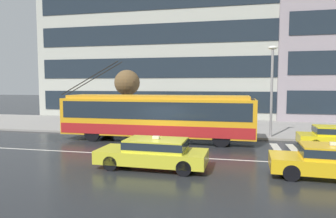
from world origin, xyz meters
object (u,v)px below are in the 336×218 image
object	(u,v)px
taxi_oncoming_far	(330,160)
pedestrian_at_shelter	(178,118)
trolleybus	(157,116)
taxi_oncoming_near	(154,152)
bus_shelter	(166,105)
street_lamp	(272,83)
street_tree_bare	(127,83)
pedestrian_approaching_curb	(152,117)

from	to	relation	value
taxi_oncoming_far	pedestrian_at_shelter	xyz separation A→B (m)	(-7.62, 9.53, 0.39)
trolleybus	taxi_oncoming_near	world-z (taller)	trolleybus
trolleybus	taxi_oncoming_far	distance (m)	10.40
bus_shelter	street_lamp	size ratio (longest dim) A/B	0.66
taxi_oncoming_far	street_tree_bare	xyz separation A→B (m)	(-11.98, 10.59, 2.99)
taxi_oncoming_far	trolleybus	bearing A→B (deg)	143.96
taxi_oncoming_far	street_tree_bare	distance (m)	16.26
taxi_oncoming_near	pedestrian_at_shelter	size ratio (longest dim) A/B	2.94
pedestrian_at_shelter	street_lamp	xyz separation A→B (m)	(6.45, -1.27, 2.61)
trolleybus	pedestrian_approaching_curb	world-z (taller)	trolleybus
trolleybus	pedestrian_approaching_curb	distance (m)	4.22
bus_shelter	street_lamp	xyz separation A→B (m)	(7.50, -1.74, 1.68)
pedestrian_at_shelter	street_lamp	size ratio (longest dim) A/B	0.27
bus_shelter	street_tree_bare	distance (m)	3.75
trolleybus	taxi_oncoming_far	size ratio (longest dim) A/B	2.92
pedestrian_at_shelter	street_lamp	bearing A→B (deg)	-11.09
street_tree_bare	street_lamp	bearing A→B (deg)	-12.15
bus_shelter	street_lamp	world-z (taller)	street_lamp
taxi_oncoming_near	street_tree_bare	xyz separation A→B (m)	(-5.03, 10.66, 2.98)
taxi_oncoming_near	street_lamp	distance (m)	10.58
pedestrian_approaching_curb	street_lamp	distance (m)	9.19
trolleybus	taxi_oncoming_far	world-z (taller)	trolleybus
taxi_oncoming_near	street_tree_bare	world-z (taller)	street_tree_bare
trolleybus	taxi_oncoming_near	xyz separation A→B (m)	(1.42, -6.17, -0.90)
taxi_oncoming_near	bus_shelter	size ratio (longest dim) A/B	1.20
bus_shelter	street_tree_bare	bearing A→B (deg)	169.91
trolleybus	street_lamp	bearing A→B (deg)	16.72
taxi_oncoming_near	street_lamp	world-z (taller)	street_lamp
bus_shelter	pedestrian_at_shelter	distance (m)	1.48
taxi_oncoming_far	bus_shelter	distance (m)	13.30
bus_shelter	pedestrian_at_shelter	xyz separation A→B (m)	(1.04, -0.47, -0.94)
trolleybus	pedestrian_at_shelter	xyz separation A→B (m)	(0.75, 3.43, -0.51)
taxi_oncoming_near	street_lamp	xyz separation A→B (m)	(5.79, 8.34, 3.00)
taxi_oncoming_near	pedestrian_approaching_curb	world-z (taller)	pedestrian_approaching_curb
pedestrian_approaching_curb	street_lamp	world-z (taller)	street_lamp
taxi_oncoming_near	taxi_oncoming_far	size ratio (longest dim) A/B	1.09
bus_shelter	street_tree_bare	world-z (taller)	street_tree_bare
street_lamp	pedestrian_approaching_curb	bearing A→B (deg)	168.40
taxi_oncoming_far	street_lamp	distance (m)	8.87
bus_shelter	trolleybus	bearing A→B (deg)	-85.74
pedestrian_at_shelter	pedestrian_approaching_curb	xyz separation A→B (m)	(-2.18, 0.51, -0.02)
trolleybus	taxi_oncoming_near	bearing A→B (deg)	-77.02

